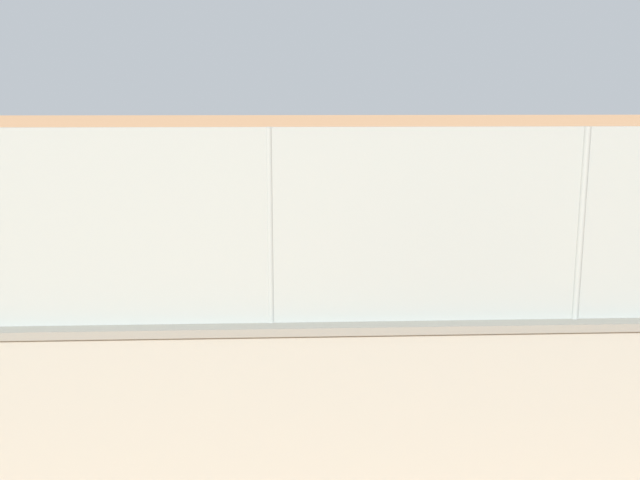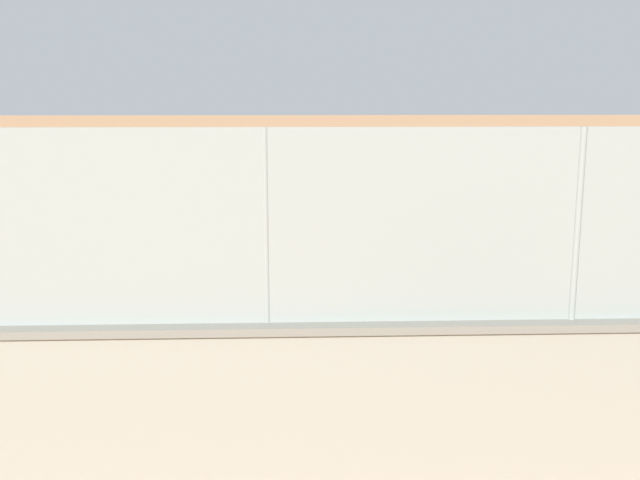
{
  "view_description": "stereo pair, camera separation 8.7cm",
  "coord_description": "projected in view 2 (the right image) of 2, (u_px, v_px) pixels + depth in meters",
  "views": [
    {
      "loc": [
        0.18,
        19.36,
        3.89
      ],
      "look_at": [
        -0.41,
        6.29,
        1.32
      ],
      "focal_mm": 41.53,
      "sensor_mm": 36.0,
      "label": 1
    },
    {
      "loc": [
        0.1,
        19.36,
        3.89
      ],
      "look_at": [
        -0.41,
        6.29,
        1.32
      ],
      "focal_mm": 41.53,
      "sensor_mm": 36.0,
      "label": 2
    }
  ],
  "objects": [
    {
      "name": "fence_panel_on_wall",
      "position": [
        423.0,
        226.0,
        7.08
      ],
      "size": [
        33.08,
        0.23,
        1.88
      ],
      "color": "gray",
      "rests_on": "perimeter_wall"
    },
    {
      "name": "sports_ball",
      "position": [
        170.0,
        269.0,
        16.37
      ],
      "size": [
        0.23,
        0.23,
        0.23
      ],
      "primitive_type": "sphere",
      "color": "yellow",
      "rests_on": "ground_plane"
    },
    {
      "name": "player_baseline_waiting",
      "position": [
        513.0,
        219.0,
        17.95
      ],
      "size": [
        0.99,
        0.8,
        1.57
      ],
      "color": "#B2B2B2",
      "rests_on": "ground_plane"
    },
    {
      "name": "ground_plane",
      "position": [
        295.0,
        243.0,
        19.74
      ],
      "size": [
        260.0,
        260.0,
        0.0
      ],
      "primitive_type": "plane",
      "color": "tan"
    },
    {
      "name": "player_at_service_line",
      "position": [
        138.0,
        228.0,
        16.96
      ],
      "size": [
        1.02,
        0.74,
        1.54
      ],
      "color": "navy",
      "rests_on": "ground_plane"
    },
    {
      "name": "player_foreground_swinging",
      "position": [
        245.0,
        212.0,
        19.23
      ],
      "size": [
        1.2,
        0.7,
        1.53
      ],
      "color": "black",
      "rests_on": "ground_plane"
    },
    {
      "name": "perimeter_wall",
      "position": [
        418.0,
        402.0,
        7.42
      ],
      "size": [
        33.69,
        0.6,
        1.72
      ],
      "color": "gray",
      "rests_on": "ground_plane"
    }
  ]
}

